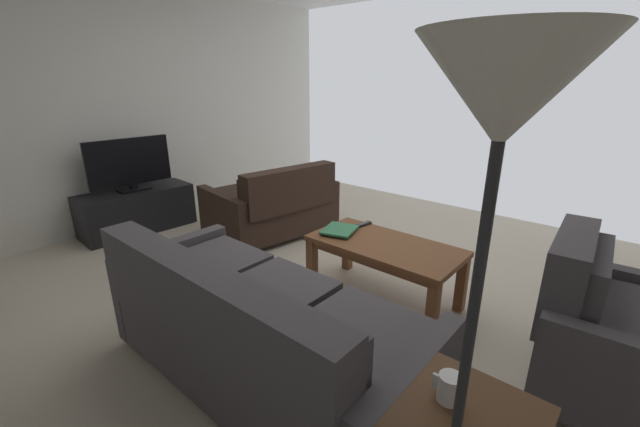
{
  "coord_description": "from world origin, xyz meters",
  "views": [
    {
      "loc": [
        -1.88,
        2.4,
        1.64
      ],
      "look_at": [
        -0.06,
        0.28,
        0.68
      ],
      "focal_mm": 22.03,
      "sensor_mm": 36.0,
      "label": 1
    }
  ],
  "objects_px": {
    "armchair_side": "(623,337)",
    "coffee_mug": "(449,388)",
    "tv_stand": "(137,210)",
    "tv_remote": "(363,224)",
    "coffee_table": "(384,252)",
    "flat_tv": "(130,164)",
    "book_stack": "(339,230)",
    "sofa_main": "(254,328)",
    "loveseat_near": "(273,205)",
    "floor_lamp": "(497,150)"
  },
  "relations": [
    {
      "from": "armchair_side",
      "to": "coffee_mug",
      "type": "relative_size",
      "value": 9.54
    },
    {
      "from": "tv_stand",
      "to": "tv_remote",
      "type": "height_order",
      "value": "tv_remote"
    },
    {
      "from": "coffee_table",
      "to": "tv_remote",
      "type": "relative_size",
      "value": 6.87
    },
    {
      "from": "tv_remote",
      "to": "coffee_mug",
      "type": "bearing_deg",
      "value": 132.7
    },
    {
      "from": "tv_stand",
      "to": "flat_tv",
      "type": "height_order",
      "value": "flat_tv"
    },
    {
      "from": "tv_stand",
      "to": "flat_tv",
      "type": "xyz_separation_m",
      "value": [
        -0.0,
        0.0,
        0.53
      ]
    },
    {
      "from": "armchair_side",
      "to": "book_stack",
      "type": "distance_m",
      "value": 1.88
    },
    {
      "from": "flat_tv",
      "to": "sofa_main",
      "type": "bearing_deg",
      "value": 166.19
    },
    {
      "from": "flat_tv",
      "to": "coffee_mug",
      "type": "distance_m",
      "value": 4.02
    },
    {
      "from": "coffee_table",
      "to": "book_stack",
      "type": "xyz_separation_m",
      "value": [
        0.4,
        0.05,
        0.09
      ]
    },
    {
      "from": "flat_tv",
      "to": "armchair_side",
      "type": "bearing_deg",
      "value": -173.17
    },
    {
      "from": "coffee_table",
      "to": "flat_tv",
      "type": "relative_size",
      "value": 1.29
    },
    {
      "from": "coffee_table",
      "to": "flat_tv",
      "type": "distance_m",
      "value": 2.98
    },
    {
      "from": "sofa_main",
      "to": "coffee_mug",
      "type": "distance_m",
      "value": 1.12
    },
    {
      "from": "coffee_mug",
      "to": "sofa_main",
      "type": "bearing_deg",
      "value": -2.38
    },
    {
      "from": "flat_tv",
      "to": "armchair_side",
      "type": "height_order",
      "value": "flat_tv"
    },
    {
      "from": "sofa_main",
      "to": "flat_tv",
      "type": "distance_m",
      "value": 2.97
    },
    {
      "from": "loveseat_near",
      "to": "flat_tv",
      "type": "bearing_deg",
      "value": 36.62
    },
    {
      "from": "sofa_main",
      "to": "book_stack",
      "type": "bearing_deg",
      "value": -73.49
    },
    {
      "from": "floor_lamp",
      "to": "flat_tv",
      "type": "xyz_separation_m",
      "value": [
        4.05,
        -0.98,
        -0.73
      ]
    },
    {
      "from": "tv_stand",
      "to": "floor_lamp",
      "type": "bearing_deg",
      "value": 166.42
    },
    {
      "from": "coffee_table",
      "to": "coffee_mug",
      "type": "bearing_deg",
      "value": 128.91
    },
    {
      "from": "coffee_mug",
      "to": "tv_remote",
      "type": "height_order",
      "value": "coffee_mug"
    },
    {
      "from": "loveseat_near",
      "to": "armchair_side",
      "type": "bearing_deg",
      "value": 172.58
    },
    {
      "from": "armchair_side",
      "to": "book_stack",
      "type": "xyz_separation_m",
      "value": [
        1.88,
        0.04,
        0.13
      ]
    },
    {
      "from": "coffee_mug",
      "to": "book_stack",
      "type": "distance_m",
      "value": 1.9
    },
    {
      "from": "loveseat_near",
      "to": "tv_stand",
      "type": "relative_size",
      "value": 1.16
    },
    {
      "from": "flat_tv",
      "to": "tv_remote",
      "type": "height_order",
      "value": "flat_tv"
    },
    {
      "from": "book_stack",
      "to": "coffee_table",
      "type": "bearing_deg",
      "value": -172.75
    },
    {
      "from": "tv_stand",
      "to": "coffee_mug",
      "type": "height_order",
      "value": "coffee_mug"
    },
    {
      "from": "loveseat_near",
      "to": "tv_stand",
      "type": "xyz_separation_m",
      "value": [
        1.25,
        0.93,
        -0.1
      ]
    },
    {
      "from": "tv_remote",
      "to": "loveseat_near",
      "type": "bearing_deg",
      "value": -8.15
    },
    {
      "from": "loveseat_near",
      "to": "tv_stand",
      "type": "distance_m",
      "value": 1.57
    },
    {
      "from": "tv_remote",
      "to": "flat_tv",
      "type": "bearing_deg",
      "value": 16.16
    },
    {
      "from": "sofa_main",
      "to": "tv_stand",
      "type": "relative_size",
      "value": 1.59
    },
    {
      "from": "coffee_table",
      "to": "coffee_mug",
      "type": "height_order",
      "value": "coffee_mug"
    },
    {
      "from": "loveseat_near",
      "to": "floor_lamp",
      "type": "height_order",
      "value": "floor_lamp"
    },
    {
      "from": "loveseat_near",
      "to": "flat_tv",
      "type": "relative_size",
      "value": 1.58
    },
    {
      "from": "loveseat_near",
      "to": "tv_stand",
      "type": "height_order",
      "value": "loveseat_near"
    },
    {
      "from": "floor_lamp",
      "to": "armchair_side",
      "type": "distance_m",
      "value": 1.92
    },
    {
      "from": "book_stack",
      "to": "tv_remote",
      "type": "bearing_deg",
      "value": -103.33
    },
    {
      "from": "floor_lamp",
      "to": "flat_tv",
      "type": "distance_m",
      "value": 4.23
    },
    {
      "from": "sofa_main",
      "to": "floor_lamp",
      "type": "distance_m",
      "value": 1.67
    },
    {
      "from": "floor_lamp",
      "to": "loveseat_near",
      "type": "bearing_deg",
      "value": -34.33
    },
    {
      "from": "coffee_mug",
      "to": "floor_lamp",
      "type": "bearing_deg",
      "value": 115.08
    },
    {
      "from": "floor_lamp",
      "to": "coffee_mug",
      "type": "bearing_deg",
      "value": -64.92
    },
    {
      "from": "floor_lamp",
      "to": "tv_remote",
      "type": "height_order",
      "value": "floor_lamp"
    },
    {
      "from": "floor_lamp",
      "to": "coffee_table",
      "type": "bearing_deg",
      "value": -52.93
    },
    {
      "from": "loveseat_near",
      "to": "tv_remote",
      "type": "height_order",
      "value": "loveseat_near"
    },
    {
      "from": "sofa_main",
      "to": "book_stack",
      "type": "xyz_separation_m",
      "value": [
        0.35,
        -1.19,
        0.13
      ]
    }
  ]
}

